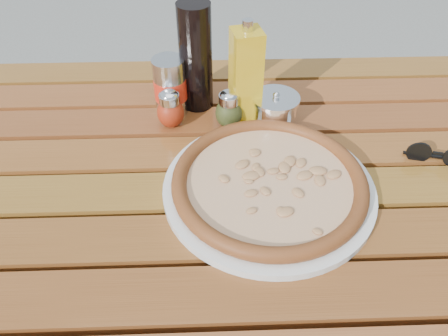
{
  "coord_description": "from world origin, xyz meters",
  "views": [
    {
      "loc": [
        -0.02,
        -0.53,
        1.29
      ],
      "look_at": [
        0.0,
        0.02,
        0.78
      ],
      "focal_mm": 35.0,
      "sensor_mm": 36.0,
      "label": 1
    }
  ],
  "objects_px": {
    "soda_can": "(170,87)",
    "dark_bottle": "(196,58)",
    "pepper_shaker": "(170,109)",
    "sunglasses": "(437,155)",
    "parmesan_tin": "(275,109)",
    "pizza": "(269,182)",
    "plate": "(269,188)",
    "olive_oil_cruet": "(246,76)",
    "oregano_shaker": "(229,110)",
    "table": "(224,217)"
  },
  "relations": [
    {
      "from": "soda_can",
      "to": "dark_bottle",
      "type": "bearing_deg",
      "value": 23.54
    },
    {
      "from": "pepper_shaker",
      "to": "soda_can",
      "type": "relative_size",
      "value": 0.68
    },
    {
      "from": "dark_bottle",
      "to": "sunglasses",
      "type": "bearing_deg",
      "value": -24.76
    },
    {
      "from": "pepper_shaker",
      "to": "parmesan_tin",
      "type": "height_order",
      "value": "pepper_shaker"
    },
    {
      "from": "pizza",
      "to": "parmesan_tin",
      "type": "xyz_separation_m",
      "value": [
        0.03,
        0.2,
        0.01
      ]
    },
    {
      "from": "plate",
      "to": "dark_bottle",
      "type": "distance_m",
      "value": 0.31
    },
    {
      "from": "pizza",
      "to": "olive_oil_cruet",
      "type": "height_order",
      "value": "olive_oil_cruet"
    },
    {
      "from": "plate",
      "to": "pizza",
      "type": "relative_size",
      "value": 0.83
    },
    {
      "from": "dark_bottle",
      "to": "soda_can",
      "type": "distance_m",
      "value": 0.08
    },
    {
      "from": "pizza",
      "to": "sunglasses",
      "type": "distance_m",
      "value": 0.32
    },
    {
      "from": "pepper_shaker",
      "to": "oregano_shaker",
      "type": "height_order",
      "value": "same"
    },
    {
      "from": "pepper_shaker",
      "to": "dark_bottle",
      "type": "bearing_deg",
      "value": 54.43
    },
    {
      "from": "table",
      "to": "sunglasses",
      "type": "height_order",
      "value": "sunglasses"
    },
    {
      "from": "soda_can",
      "to": "olive_oil_cruet",
      "type": "relative_size",
      "value": 0.57
    },
    {
      "from": "pizza",
      "to": "sunglasses",
      "type": "height_order",
      "value": "sunglasses"
    },
    {
      "from": "pepper_shaker",
      "to": "pizza",
      "type": "bearing_deg",
      "value": -47.9
    },
    {
      "from": "table",
      "to": "pepper_shaker",
      "type": "xyz_separation_m",
      "value": [
        -0.1,
        0.19,
        0.11
      ]
    },
    {
      "from": "parmesan_tin",
      "to": "plate",
      "type": "bearing_deg",
      "value": -99.41
    },
    {
      "from": "soda_can",
      "to": "parmesan_tin",
      "type": "height_order",
      "value": "soda_can"
    },
    {
      "from": "plate",
      "to": "olive_oil_cruet",
      "type": "height_order",
      "value": "olive_oil_cruet"
    },
    {
      "from": "pizza",
      "to": "olive_oil_cruet",
      "type": "distance_m",
      "value": 0.23
    },
    {
      "from": "oregano_shaker",
      "to": "parmesan_tin",
      "type": "bearing_deg",
      "value": 6.06
    },
    {
      "from": "sunglasses",
      "to": "pepper_shaker",
      "type": "bearing_deg",
      "value": 179.55
    },
    {
      "from": "oregano_shaker",
      "to": "pizza",
      "type": "bearing_deg",
      "value": -72.45
    },
    {
      "from": "pizza",
      "to": "pepper_shaker",
      "type": "xyz_separation_m",
      "value": [
        -0.18,
        0.19,
        0.02
      ]
    },
    {
      "from": "dark_bottle",
      "to": "parmesan_tin",
      "type": "distance_m",
      "value": 0.19
    },
    {
      "from": "table",
      "to": "dark_bottle",
      "type": "bearing_deg",
      "value": 100.52
    },
    {
      "from": "plate",
      "to": "pepper_shaker",
      "type": "distance_m",
      "value": 0.26
    },
    {
      "from": "oregano_shaker",
      "to": "dark_bottle",
      "type": "bearing_deg",
      "value": 128.97
    },
    {
      "from": "pizza",
      "to": "soda_can",
      "type": "height_order",
      "value": "soda_can"
    },
    {
      "from": "pizza",
      "to": "pepper_shaker",
      "type": "height_order",
      "value": "pepper_shaker"
    },
    {
      "from": "table",
      "to": "olive_oil_cruet",
      "type": "relative_size",
      "value": 6.67
    },
    {
      "from": "olive_oil_cruet",
      "to": "sunglasses",
      "type": "bearing_deg",
      "value": -23.7
    },
    {
      "from": "plate",
      "to": "parmesan_tin",
      "type": "xyz_separation_m",
      "value": [
        0.03,
        0.2,
        0.02
      ]
    },
    {
      "from": "parmesan_tin",
      "to": "sunglasses",
      "type": "distance_m",
      "value": 0.31
    },
    {
      "from": "plate",
      "to": "parmesan_tin",
      "type": "relative_size",
      "value": 3.09
    },
    {
      "from": "plate",
      "to": "sunglasses",
      "type": "distance_m",
      "value": 0.32
    },
    {
      "from": "pepper_shaker",
      "to": "sunglasses",
      "type": "relative_size",
      "value": 0.74
    },
    {
      "from": "table",
      "to": "plate",
      "type": "height_order",
      "value": "plate"
    },
    {
      "from": "oregano_shaker",
      "to": "table",
      "type": "bearing_deg",
      "value": -94.82
    },
    {
      "from": "sunglasses",
      "to": "dark_bottle",
      "type": "bearing_deg",
      "value": 169.49
    },
    {
      "from": "pepper_shaker",
      "to": "soda_can",
      "type": "xyz_separation_m",
      "value": [
        -0.0,
        0.05,
        0.02
      ]
    },
    {
      "from": "plate",
      "to": "sunglasses",
      "type": "height_order",
      "value": "sunglasses"
    },
    {
      "from": "parmesan_tin",
      "to": "table",
      "type": "bearing_deg",
      "value": -119.55
    },
    {
      "from": "oregano_shaker",
      "to": "dark_bottle",
      "type": "xyz_separation_m",
      "value": [
        -0.06,
        0.08,
        0.07
      ]
    },
    {
      "from": "plate",
      "to": "soda_can",
      "type": "xyz_separation_m",
      "value": [
        -0.18,
        0.24,
        0.05
      ]
    },
    {
      "from": "plate",
      "to": "parmesan_tin",
      "type": "distance_m",
      "value": 0.2
    },
    {
      "from": "table",
      "to": "plate",
      "type": "bearing_deg",
      "value": -6.4
    },
    {
      "from": "plate",
      "to": "pepper_shaker",
      "type": "bearing_deg",
      "value": 132.1
    },
    {
      "from": "pizza",
      "to": "pepper_shaker",
      "type": "relative_size",
      "value": 5.27
    }
  ]
}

